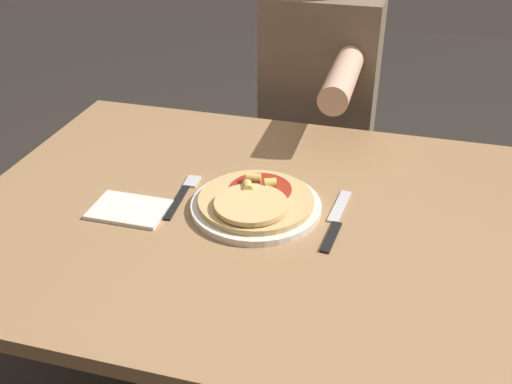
{
  "coord_description": "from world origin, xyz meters",
  "views": [
    {
      "loc": [
        0.25,
        -0.96,
        1.4
      ],
      "look_at": [
        -0.01,
        0.01,
        0.79
      ],
      "focal_mm": 42.0,
      "sensor_mm": 36.0,
      "label": 1
    }
  ],
  "objects_px": {
    "plate": "(256,206)",
    "pizza": "(255,200)",
    "fork": "(183,193)",
    "dining_table": "(260,256)",
    "knife": "(336,221)",
    "person_diner": "(318,108)"
  },
  "relations": [
    {
      "from": "pizza",
      "to": "fork",
      "type": "height_order",
      "value": "pizza"
    },
    {
      "from": "dining_table",
      "to": "fork",
      "type": "height_order",
      "value": "fork"
    },
    {
      "from": "plate",
      "to": "fork",
      "type": "height_order",
      "value": "plate"
    },
    {
      "from": "plate",
      "to": "fork",
      "type": "distance_m",
      "value": 0.16
    },
    {
      "from": "knife",
      "to": "plate",
      "type": "bearing_deg",
      "value": 178.75
    },
    {
      "from": "pizza",
      "to": "knife",
      "type": "xyz_separation_m",
      "value": [
        0.16,
        0.0,
        -0.02
      ]
    },
    {
      "from": "pizza",
      "to": "dining_table",
      "type": "bearing_deg",
      "value": -20.74
    },
    {
      "from": "plate",
      "to": "fork",
      "type": "bearing_deg",
      "value": 175.01
    },
    {
      "from": "dining_table",
      "to": "person_diner",
      "type": "height_order",
      "value": "person_diner"
    },
    {
      "from": "pizza",
      "to": "knife",
      "type": "height_order",
      "value": "pizza"
    },
    {
      "from": "plate",
      "to": "person_diner",
      "type": "relative_size",
      "value": 0.22
    },
    {
      "from": "plate",
      "to": "dining_table",
      "type": "bearing_deg",
      "value": -39.54
    },
    {
      "from": "plate",
      "to": "knife",
      "type": "bearing_deg",
      "value": -1.25
    },
    {
      "from": "dining_table",
      "to": "plate",
      "type": "xyz_separation_m",
      "value": [
        -0.01,
        0.01,
        0.12
      ]
    },
    {
      "from": "plate",
      "to": "pizza",
      "type": "xyz_separation_m",
      "value": [
        -0.0,
        -0.01,
        0.02
      ]
    },
    {
      "from": "person_diner",
      "to": "pizza",
      "type": "bearing_deg",
      "value": -90.88
    },
    {
      "from": "dining_table",
      "to": "fork",
      "type": "bearing_deg",
      "value": 172.22
    },
    {
      "from": "knife",
      "to": "person_diner",
      "type": "relative_size",
      "value": 0.18
    },
    {
      "from": "pizza",
      "to": "person_diner",
      "type": "height_order",
      "value": "person_diner"
    },
    {
      "from": "fork",
      "to": "knife",
      "type": "bearing_deg",
      "value": -3.12
    },
    {
      "from": "plate",
      "to": "person_diner",
      "type": "height_order",
      "value": "person_diner"
    },
    {
      "from": "dining_table",
      "to": "plate",
      "type": "distance_m",
      "value": 0.12
    }
  ]
}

